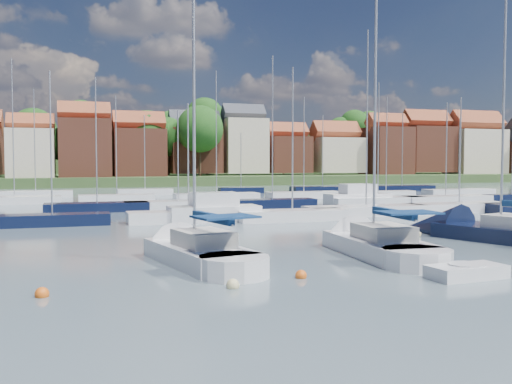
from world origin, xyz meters
name	(u,v)px	position (x,y,z in m)	size (l,w,h in m)	color
ground	(218,202)	(0.00, 40.00, 0.00)	(260.00, 260.00, 0.00)	#4E626B
sailboat_left	(188,252)	(-10.57, 3.50, 0.36)	(4.98, 11.24, 14.83)	silver
sailboat_centre	(366,244)	(-1.36, 3.28, 0.35)	(3.70, 11.61, 15.57)	silver
sailboat_navy	(482,233)	(7.60, 5.43, 0.35)	(7.57, 13.53, 18.09)	black
tender	(466,272)	(-0.99, -4.12, 0.26)	(3.19, 1.65, 0.67)	silver
buoy_a	(42,297)	(-16.74, -2.29, 0.00)	(0.48, 0.48, 0.48)	#D85914
buoy_b	(233,288)	(-10.21, -2.98, 0.00)	(0.49, 0.49, 0.49)	beige
buoy_c	(301,278)	(-7.17, -2.08, 0.00)	(0.46, 0.46, 0.46)	#D85914
buoy_e	(418,236)	(4.59, 7.55, 0.00)	(0.44, 0.44, 0.44)	beige
marina_field	(246,201)	(1.91, 35.15, 0.43)	(79.62, 41.41, 15.93)	silver
far_shore_town	(142,162)	(2.23, 132.67, 4.61)	(212.46, 90.00, 22.27)	#3C5028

